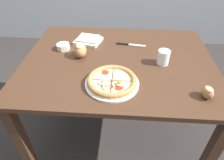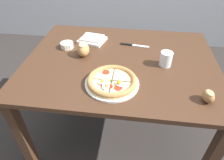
# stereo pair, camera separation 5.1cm
# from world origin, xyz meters

# --- Properties ---
(ground_plane) EXTENTS (12.00, 12.00, 0.00)m
(ground_plane) POSITION_xyz_m (0.00, 0.00, 0.00)
(ground_plane) COLOR #2D2826
(dining_table) EXTENTS (1.25, 0.96, 0.73)m
(dining_table) POSITION_xyz_m (0.00, 0.00, 0.64)
(dining_table) COLOR #422819
(dining_table) RESTS_ON ground_plane
(pizza) EXTENTS (0.30, 0.30, 0.05)m
(pizza) POSITION_xyz_m (-0.03, -0.26, 0.75)
(pizza) COLOR white
(pizza) RESTS_ON dining_table
(ramekin_bowl) EXTENTS (0.10, 0.10, 0.04)m
(ramekin_bowl) POSITION_xyz_m (-0.40, 0.11, 0.75)
(ramekin_bowl) COLOR silver
(ramekin_bowl) RESTS_ON dining_table
(napkin_folded) EXTENTS (0.22, 0.20, 0.04)m
(napkin_folded) POSITION_xyz_m (-0.24, 0.23, 0.75)
(napkin_folded) COLOR silver
(napkin_folded) RESTS_ON dining_table
(bread_piece_near) EXTENTS (0.07, 0.09, 0.07)m
(bread_piece_near) POSITION_xyz_m (0.47, -0.33, 0.77)
(bread_piece_near) COLOR olive
(bread_piece_near) RESTS_ON dining_table
(bread_piece_mid) EXTENTS (0.09, 0.11, 0.10)m
(bread_piece_mid) POSITION_xyz_m (-0.25, 0.02, 0.78)
(bread_piece_mid) COLOR #B27F47
(bread_piece_mid) RESTS_ON dining_table
(knife_main) EXTENTS (0.21, 0.05, 0.01)m
(knife_main) POSITION_xyz_m (0.08, 0.20, 0.74)
(knife_main) COLOR silver
(knife_main) RESTS_ON dining_table
(water_glass) EXTENTS (0.08, 0.08, 0.09)m
(water_glass) POSITION_xyz_m (0.28, -0.03, 0.77)
(water_glass) COLOR white
(water_glass) RESTS_ON dining_table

